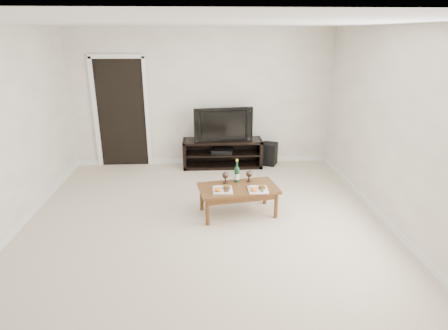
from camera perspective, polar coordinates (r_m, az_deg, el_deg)
floor at (r=5.10m, az=-2.91°, el=-9.81°), size 5.50×5.50×0.00m
back_wall at (r=7.32m, az=-3.32°, el=10.09°), size 5.00×0.04×2.60m
ceiling at (r=4.45m, az=-3.52°, el=21.08°), size 5.00×5.50×0.04m
doorway at (r=7.49m, az=-15.32°, el=7.52°), size 0.90×0.02×2.05m
media_console at (r=7.30m, az=-0.23°, el=1.82°), size 1.53×0.45×0.55m
television at (r=7.14m, az=-0.24°, el=6.38°), size 1.12×0.28×0.64m
av_receiver at (r=7.27m, az=-0.28°, el=2.17°), size 0.44×0.35×0.08m
subwoofer at (r=7.50m, az=6.86°, el=1.72°), size 0.39×0.39×0.44m
coffee_table at (r=5.43m, az=2.15°, el=-5.41°), size 1.19×0.77×0.42m
plate_left at (r=5.20m, az=-0.22°, el=-3.59°), size 0.27×0.27×0.07m
plate_right at (r=5.23m, az=5.21°, el=-3.54°), size 0.27×0.27×0.07m
wine_bottle at (r=5.46m, az=1.98°, el=-0.87°), size 0.07×0.07×0.35m
goblet_left at (r=5.45m, az=0.20°, el=-1.91°), size 0.09×0.09×0.17m
goblet_right at (r=5.51m, az=3.83°, el=-1.70°), size 0.09×0.09×0.17m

